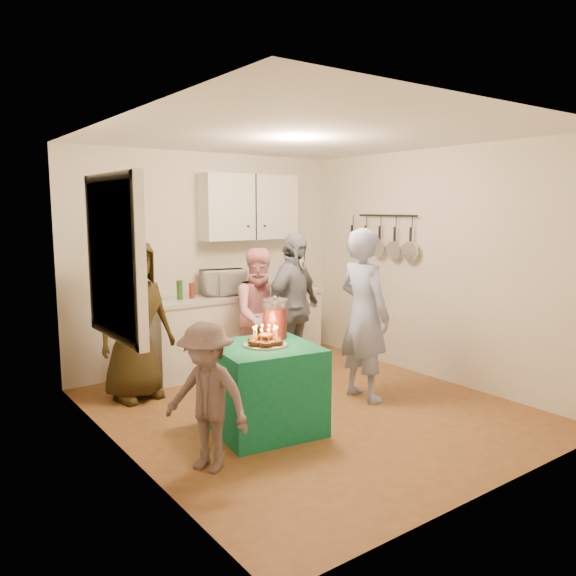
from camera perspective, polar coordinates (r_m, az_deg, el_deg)
floor at (r=5.60m, az=2.16°, el=-12.15°), size 4.00×4.00×0.00m
ceiling at (r=5.29m, az=2.32°, el=15.29°), size 4.00×4.00×0.00m
back_wall at (r=6.96m, az=-8.04°, el=2.78°), size 3.60×3.60×0.00m
left_wall at (r=4.42m, az=-16.42°, el=-0.55°), size 4.00×4.00×0.00m
right_wall at (r=6.55m, az=14.69°, el=2.26°), size 4.00×4.00×0.00m
window_night at (r=4.68m, az=-17.45°, el=2.97°), size 0.04×1.00×1.20m
counter at (r=6.93m, az=-5.26°, el=-4.48°), size 2.20×0.58×0.86m
countertop at (r=6.85m, az=-5.31°, el=-0.76°), size 2.24×0.62×0.05m
upper_cabinet at (r=7.05m, az=-3.94°, el=8.20°), size 1.30×0.30×0.80m
pot_rack at (r=6.94m, az=9.87°, el=5.21°), size 0.12×1.00×0.60m
microwave at (r=6.75m, az=-6.47°, el=0.57°), size 0.60×0.46×0.30m
party_table at (r=4.99m, az=-2.40°, el=-10.09°), size 0.96×0.96×0.76m
donut_cake at (r=4.87m, az=-2.32°, el=-4.82°), size 0.38×0.38×0.18m
punch_jar at (r=5.12m, az=-1.33°, el=-3.25°), size 0.22×0.22×0.34m
man_birthday at (r=5.72m, az=7.73°, el=-2.70°), size 0.42×0.64×1.74m
woman_back_left at (r=5.88m, az=-15.35°, el=-3.09°), size 0.88×0.64×1.65m
woman_back_center at (r=6.28m, az=-2.65°, el=-2.80°), size 0.86×0.74×1.50m
woman_back_right at (r=6.27m, az=0.53°, el=-2.04°), size 1.06×0.73×1.67m
child_near_left at (r=4.25m, az=-8.26°, el=-10.90°), size 0.69×0.83×1.12m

